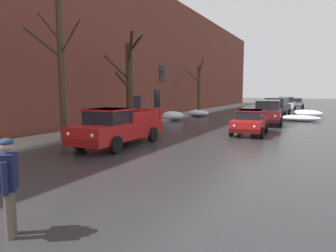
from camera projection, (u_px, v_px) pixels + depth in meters
The scene contains 16 objects.
left_sidewalk_slab at pixel (140, 122), 23.58m from camera, with size 2.51×80.00×0.13m, color gray.
brick_townhouse_facade at pixel (120, 47), 23.68m from camera, with size 0.63×80.00×11.84m.
snow_bank_near_corner_left at pixel (173, 116), 26.01m from camera, with size 1.93×1.38×0.77m.
snow_bank_along_left_kerb at pixel (306, 114), 28.53m from camera, with size 2.91×1.42×0.73m.
snow_bank_mid_block_left at pixel (198, 113), 30.04m from camera, with size 2.17×1.41×0.66m.
snow_bank_near_corner_right at pixel (300, 118), 25.34m from camera, with size 3.17×1.41×0.51m.
bare_tree_second_along_sidewalk at pixel (60, 65), 14.60m from camera, with size 2.16×1.89×7.30m.
bare_tree_mid_block at pixel (129, 82), 19.76m from camera, with size 3.25×1.61×6.15m.
bare_tree_far_down_block at pixel (199, 88), 31.04m from camera, with size 2.37×2.53×5.72m.
pickup_truck_red_approaching_near_lane at pixel (118, 127), 14.01m from camera, with size 2.21×5.48×1.76m.
sedan_red_parked_kerbside_close at pixel (250, 121), 17.73m from camera, with size 2.00×3.99×1.42m.
suv_maroon_parked_kerbside_mid at pixel (268, 111), 22.80m from camera, with size 2.39×4.65×1.82m.
suv_black_parked_far_down_block at pixel (277, 106), 29.34m from camera, with size 2.29×4.86×1.82m.
suv_white_queued_behind_truck at pixel (286, 103), 36.27m from camera, with size 2.22×4.85×1.82m.
sedan_grey_at_far_intersection at pixel (296, 103), 42.14m from camera, with size 1.90×4.27×1.42m.
pedestrian_with_coffee at pixel (8, 179), 5.27m from camera, with size 0.56×0.54×1.76m.
Camera 1 is at (6.17, -1.92, 2.58)m, focal length 32.54 mm.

